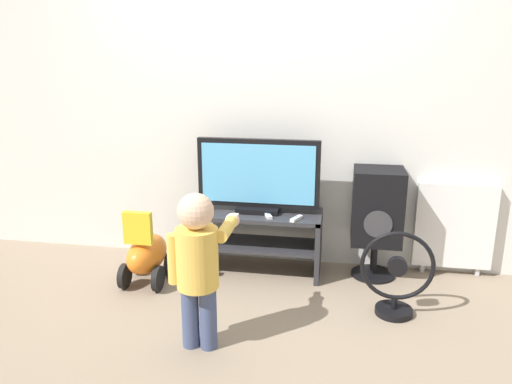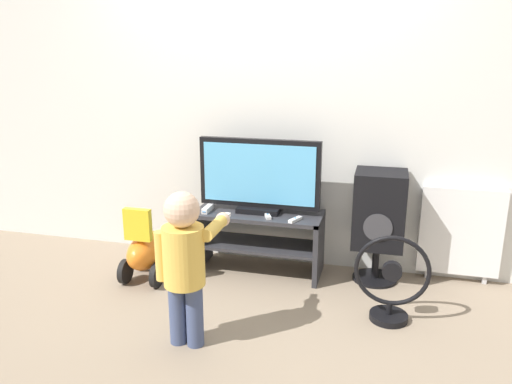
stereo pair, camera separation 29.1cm
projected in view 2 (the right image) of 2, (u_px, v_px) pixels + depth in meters
The scene contains 12 objects.
ground_plane at pixel (252, 281), 3.70m from camera, with size 16.00×16.00×0.00m, color gray.
wall_back at pixel (268, 98), 3.80m from camera, with size 10.00×0.06×2.60m.
tv_stand at pixel (259, 233), 3.80m from camera, with size 0.96×0.40×0.48m.
television at pixel (259, 177), 3.70m from camera, with size 0.91×0.20×0.55m.
game_console at pixel (208, 209), 3.78m from camera, with size 0.04×0.17×0.04m.
remote_primary at pixel (295, 220), 3.56m from camera, with size 0.09×0.13×0.03m.
remote_secondary at pixel (268, 216), 3.64m from camera, with size 0.08×0.13×0.03m.
child at pixel (185, 256), 2.78m from camera, with size 0.35×0.51×0.92m.
speaker_tower at pixel (379, 212), 3.59m from camera, with size 0.36×0.34×0.83m.
floor_fan at pixel (391, 283), 3.11m from camera, with size 0.47×0.24×0.57m.
ride_on_toy at pixel (148, 251), 3.70m from camera, with size 0.29×0.47×0.58m.
radiator at pixel (460, 231), 3.62m from camera, with size 0.57×0.08×0.71m.
Camera 2 is at (0.89, -3.26, 1.64)m, focal length 35.00 mm.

